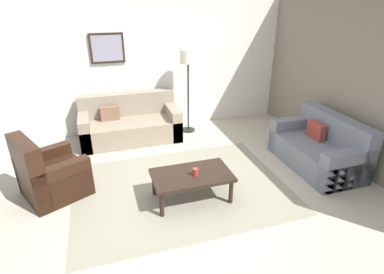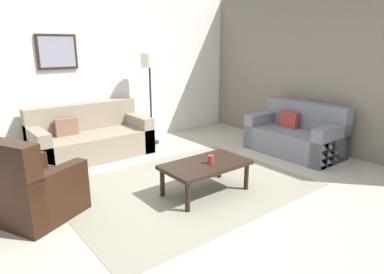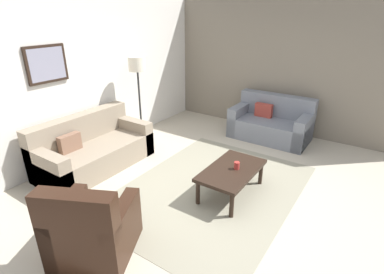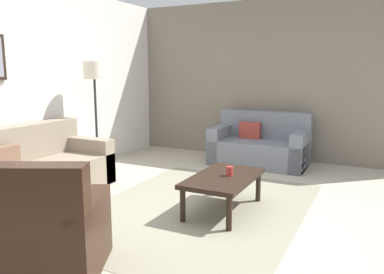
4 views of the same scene
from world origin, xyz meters
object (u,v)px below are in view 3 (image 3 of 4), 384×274
at_px(coffee_table, 232,172).
at_px(cup, 237,165).
at_px(armchair_leather, 92,233).
at_px(lamp_standing, 138,73).
at_px(couch_main, 92,150).
at_px(couch_loveseat, 271,124).
at_px(framed_artwork, 47,64).

distance_m(coffee_table, cup, 0.12).
bearing_deg(armchair_leather, lamp_standing, 33.08).
bearing_deg(cup, couch_main, 104.04).
bearing_deg(coffee_table, armchair_leather, 160.46).
xyz_separation_m(coffee_table, cup, (0.04, -0.06, 0.10)).
distance_m(couch_main, armchair_leather, 2.17).
relative_size(armchair_leather, lamp_standing, 0.63).
bearing_deg(couch_loveseat, armchair_leather, 174.51).
relative_size(couch_main, lamp_standing, 1.12).
height_order(couch_main, lamp_standing, lamp_standing).
bearing_deg(cup, couch_loveseat, 7.98).
xyz_separation_m(cup, lamp_standing, (0.63, 2.42, 0.95)).
bearing_deg(coffee_table, couch_main, 103.54).
xyz_separation_m(couch_loveseat, framed_artwork, (-3.21, 2.53, 1.44)).
xyz_separation_m(couch_main, couch_loveseat, (2.94, -2.11, 0.00)).
relative_size(armchair_leather, framed_artwork, 1.65).
bearing_deg(coffee_table, framed_artwork, 106.59).
distance_m(armchair_leather, cup, 2.10).
bearing_deg(couch_main, couch_loveseat, -35.60).
bearing_deg(couch_loveseat, framed_artwork, 141.70).
relative_size(couch_main, framed_artwork, 2.96).
height_order(armchair_leather, cup, armchair_leather).
distance_m(coffee_table, framed_artwork, 3.23).
xyz_separation_m(armchair_leather, framed_artwork, (1.09, 2.12, 1.43)).
bearing_deg(framed_artwork, coffee_table, -73.41).
bearing_deg(armchair_leather, cup, -20.68).
height_order(cup, framed_artwork, framed_artwork).
relative_size(couch_main, cup, 17.90).
xyz_separation_m(armchair_leather, cup, (1.96, -0.74, 0.16)).
height_order(couch_loveseat, framed_artwork, framed_artwork).
bearing_deg(armchair_leather, coffee_table, -19.54).
height_order(coffee_table, framed_artwork, framed_artwork).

